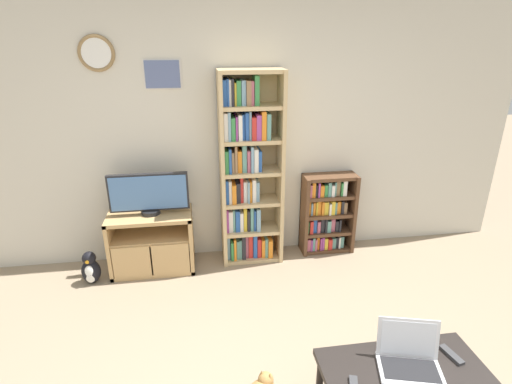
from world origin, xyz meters
The scene contains 9 objects.
wall_back centered at (-0.01, 2.38, 1.31)m, with size 5.71×0.09×2.60m.
tv_stand centered at (-0.94, 2.10, 0.30)m, with size 0.80×0.42×0.60m.
television centered at (-0.92, 2.12, 0.80)m, with size 0.74×0.18×0.40m.
bookshelf_tall centered at (0.02, 2.20, 0.93)m, with size 0.61×0.31×1.92m.
bookshelf_short centered at (0.86, 2.23, 0.43)m, with size 0.55×0.24×0.86m.
coffee_table centered at (0.65, 0.08, 0.38)m, with size 0.94×0.56×0.43m.
laptop centered at (0.68, 0.14, 0.49)m, with size 0.41×0.36×0.25m.
remote_near_laptop centered at (0.97, 0.17, 0.44)m, with size 0.08×0.17×0.02m.
penguin_figurine centered at (-1.51, 1.94, 0.15)m, with size 0.17×0.16×0.32m.
Camera 1 is at (-0.45, -1.47, 2.20)m, focal length 28.00 mm.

